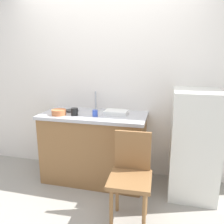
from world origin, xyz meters
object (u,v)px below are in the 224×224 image
Objects in this scene: chair at (131,174)px; terracotta_bowl at (59,112)px; dish_tray at (116,112)px; refrigerator at (194,143)px; cup_blue at (95,113)px; cup_black at (74,112)px; hotplate at (72,111)px.

terracotta_bowl is at bearing 150.96° from chair.
dish_tray is 0.71m from terracotta_bowl.
chair is at bearing -133.96° from refrigerator.
refrigerator reaches higher than terracotta_bowl.
cup_blue is at bearing -147.35° from dish_tray.
dish_tray is at bearing 32.65° from cup_blue.
refrigerator is 4.44× the size of dish_tray.
terracotta_bowl is (-0.68, -0.20, 0.01)m from dish_tray.
chair is 1.05m from cup_black.
refrigerator is 1.57m from hotplate.
dish_tray is 3.09× the size of cup_black.
cup_blue is (-0.54, 0.55, 0.44)m from chair.
refrigerator is at bearing 5.03° from cup_black.
hotplate is at bearing 139.83° from chair.
refrigerator is 1.40× the size of chair.
hotplate is at bearing 156.79° from cup_blue.
dish_tray is at bearing -1.39° from hotplate.
dish_tray reaches higher than hotplate.
terracotta_bowl is (-0.99, 0.50, 0.43)m from chair.
cup_black is at bearing -160.63° from dish_tray.
chair is 5.24× the size of hotplate.
refrigerator is 0.99m from dish_tray.
cup_blue is (0.26, 0.02, -0.01)m from cup_black.
terracotta_bowl reaches higher than chair.
refrigerator reaches higher than cup_black.
refrigerator reaches higher than chair.
cup_blue is at bearing -23.21° from hotplate.
terracotta_bowl is 2.37× the size of cup_blue.
terracotta_bowl is 1.04× the size of hotplate.
refrigerator is at bearing 43.87° from chair.
chair is 1.19m from terracotta_bowl.
cup_black reaches higher than chair.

